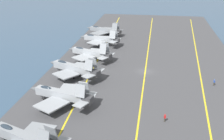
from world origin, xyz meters
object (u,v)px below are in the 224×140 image
object	(u,v)px
parked_jet_second	(61,94)
parked_jet_fifth	(100,39)
parked_jet_sixth	(104,30)
parked_jet_third	(74,68)
parked_jet_nearest	(24,138)
crew_red_vest	(165,117)
crew_blue_vest	(214,82)
parked_jet_fourth	(90,53)

from	to	relation	value
parked_jet_second	parked_jet_fifth	distance (m)	44.92
parked_jet_fifth	parked_jet_sixth	distance (m)	14.85
parked_jet_second	parked_jet_third	distance (m)	15.27
parked_jet_nearest	crew_red_vest	xyz separation A→B (m)	(12.60, -23.27, -1.39)
parked_jet_fifth	crew_blue_vest	size ratio (longest dim) A/B	8.80
parked_jet_sixth	crew_red_vest	bearing A→B (deg)	-159.26
parked_jet_second	parked_jet_nearest	bearing A→B (deg)	176.56
parked_jet_sixth	crew_red_vest	xyz separation A→B (m)	(-63.28, -23.97, -1.34)
parked_jet_second	crew_red_vest	distance (m)	22.63
parked_jet_third	crew_red_vest	size ratio (longest dim) A/B	9.67
parked_jet_second	parked_jet_sixth	distance (m)	59.73
parked_jet_second	parked_jet_third	size ratio (longest dim) A/B	0.94
parked_jet_sixth	parked_jet_third	bearing A→B (deg)	-179.85
parked_jet_nearest	parked_jet_second	xyz separation A→B (m)	(16.17, -0.97, 0.10)
crew_red_vest	parked_jet_sixth	bearing A→B (deg)	20.74
crew_blue_vest	parked_jet_nearest	bearing A→B (deg)	131.48
parked_jet_fourth	parked_jet_fifth	size ratio (longest dim) A/B	1.02
parked_jet_nearest	parked_jet_sixth	world-z (taller)	parked_jet_nearest
parked_jet_fourth	parked_jet_sixth	xyz separation A→B (m)	(30.40, 1.22, -0.08)
parked_jet_nearest	parked_jet_sixth	distance (m)	75.88
parked_jet_third	parked_jet_sixth	bearing A→B (deg)	0.15
parked_jet_nearest	crew_red_vest	size ratio (longest dim) A/B	9.21
parked_jet_nearest	parked_jet_fifth	size ratio (longest dim) A/B	1.02
parked_jet_nearest	parked_jet_second	distance (m)	16.20
parked_jet_third	parked_jet_fifth	distance (m)	29.76
crew_blue_vest	crew_red_vest	distance (m)	22.78
parked_jet_third	crew_red_vest	bearing A→B (deg)	-128.18
parked_jet_fifth	crew_red_vest	bearing A→B (deg)	-154.95
crew_red_vest	parked_jet_second	bearing A→B (deg)	80.91
parked_jet_fourth	crew_blue_vest	world-z (taller)	parked_jet_fourth
parked_jet_fifth	parked_jet_sixth	bearing A→B (deg)	5.04
parked_jet_nearest	parked_jet_fifth	distance (m)	61.09
parked_jet_second	parked_jet_fourth	world-z (taller)	parked_jet_fourth
parked_jet_second	parked_jet_third	bearing A→B (deg)	5.83
parked_jet_nearest	parked_jet_second	bearing A→B (deg)	-3.44
parked_jet_nearest	crew_blue_vest	bearing A→B (deg)	-48.52
parked_jet_sixth	crew_red_vest	size ratio (longest dim) A/B	9.35
parked_jet_third	parked_jet_sixth	world-z (taller)	parked_jet_third
parked_jet_second	crew_red_vest	bearing A→B (deg)	-99.09
parked_jet_third	parked_jet_sixth	distance (m)	44.52
parked_jet_second	parked_jet_third	xyz separation A→B (m)	(15.19, 1.55, 0.19)
parked_jet_sixth	crew_blue_vest	distance (m)	57.36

